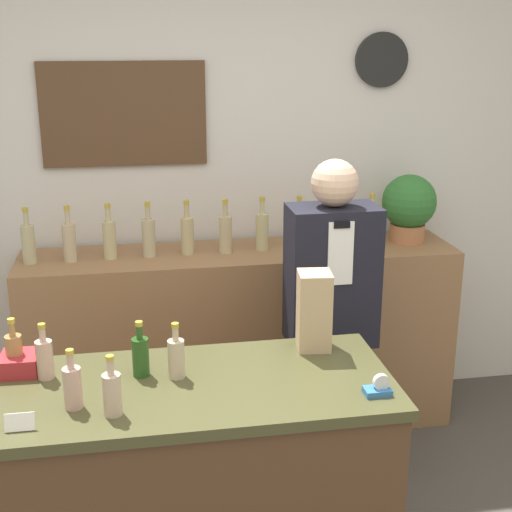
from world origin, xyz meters
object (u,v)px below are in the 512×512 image
at_px(shopkeeper, 330,330).
at_px(paper_bag, 314,311).
at_px(potted_plant, 409,205).
at_px(tape_dispenser, 379,388).

height_order(shopkeeper, paper_bag, shopkeeper).
bearing_deg(potted_plant, tape_dispenser, -114.53).
bearing_deg(potted_plant, shopkeeper, -134.05).
xyz_separation_m(shopkeeper, tape_dispenser, (-0.08, -0.86, 0.16)).
xyz_separation_m(paper_bag, tape_dispenser, (0.12, -0.40, -0.13)).
distance_m(shopkeeper, potted_plant, 0.95).
height_order(potted_plant, tape_dispenser, potted_plant).
bearing_deg(tape_dispenser, shopkeeper, 84.93).
height_order(paper_bag, tape_dispenser, paper_bag).
bearing_deg(potted_plant, paper_bag, -126.53).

